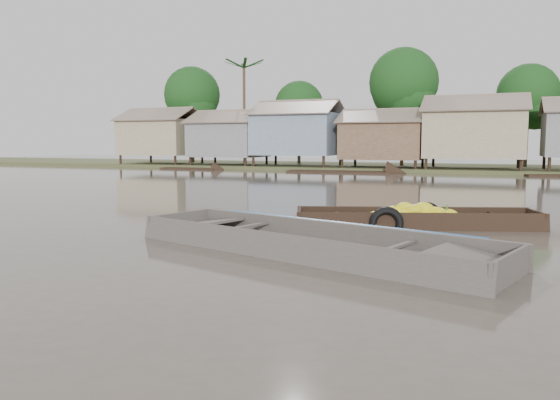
% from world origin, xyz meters
% --- Properties ---
extents(ground, '(120.00, 120.00, 0.00)m').
position_xyz_m(ground, '(0.00, 0.00, 0.00)').
color(ground, '#4E463C').
rests_on(ground, ground).
extents(riverbank, '(120.00, 12.47, 10.22)m').
position_xyz_m(riverbank, '(3.03, 31.86, 3.07)').
color(riverbank, '#384723').
rests_on(riverbank, ground).
extents(banana_boat, '(6.11, 3.25, 0.86)m').
position_xyz_m(banana_boat, '(2.04, 2.90, 0.18)').
color(banana_boat, black).
rests_on(banana_boat, ground).
extents(viewer_boat, '(7.84, 4.18, 0.61)m').
position_xyz_m(viewer_boat, '(0.67, -1.07, 0.06)').
color(viewer_boat, '#453F3B').
rests_on(viewer_boat, ground).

